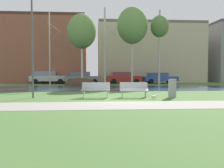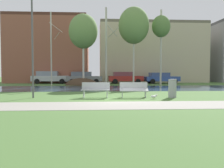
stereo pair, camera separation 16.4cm
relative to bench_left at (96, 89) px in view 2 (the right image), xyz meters
The scene contains 20 objects.
ground_plane 9.14m from the bench_left, 83.21° to the left, with size 120.00×120.00×0.00m, color #476B33.
paved_path_strip 3.47m from the bench_left, 71.70° to the right, with size 60.00×2.60×0.01m, color gray.
river_band 8.61m from the bench_left, 82.79° to the left, with size 80.00×7.90×0.01m, color #2D475B.
soil_mound 14.27m from the bench_left, 96.69° to the left, with size 3.69×3.00×1.60m, color #423021.
bench_left is the anchor object (origin of this frame).
bench_right 2.17m from the bench_left, ahead, with size 1.64×0.70×0.87m.
trash_bin 4.37m from the bench_left, ahead, with size 0.49×0.49×1.05m.
seagull 3.28m from the bench_left, 12.46° to the right, with size 0.40×0.15×0.25m.
streetlamp 5.00m from the bench_left, behind, with size 0.32×0.32×6.18m.
birch_far_left 15.28m from the bench_left, 109.69° to the left, with size 1.36×2.22×8.21m.
birch_left 15.23m from the bench_left, 95.88° to the left, with size 3.26×3.26×8.04m.
birch_center_left 15.02m from the bench_left, 85.27° to the left, with size 1.57×2.73×8.89m.
birch_center 16.62m from the bench_left, 73.37° to the left, with size 3.57×3.57×9.07m.
birch_center_right 17.50m from the bench_left, 62.40° to the left, with size 2.13×2.13×8.75m.
parked_van_nearest_silver 19.33m from the bench_left, 108.23° to the left, with size 4.76×2.21×1.61m.
parked_sedan_second_grey 17.54m from the bench_left, 95.31° to the left, with size 4.58×2.11×1.53m.
parked_hatch_third_red 18.28m from the bench_left, 78.23° to the left, with size 4.49×2.22×1.51m.
parked_wagon_fourth_blue 19.42m from the bench_left, 64.27° to the left, with size 4.44×2.10×1.42m.
building_brick_low 24.41m from the bench_left, 106.62° to the left, with size 11.14×8.03×9.40m.
building_beige_block 24.69m from the bench_left, 70.05° to the left, with size 15.51×6.15×8.78m.
Camera 2 is at (-1.00, -12.79, 1.42)m, focal length 39.03 mm.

